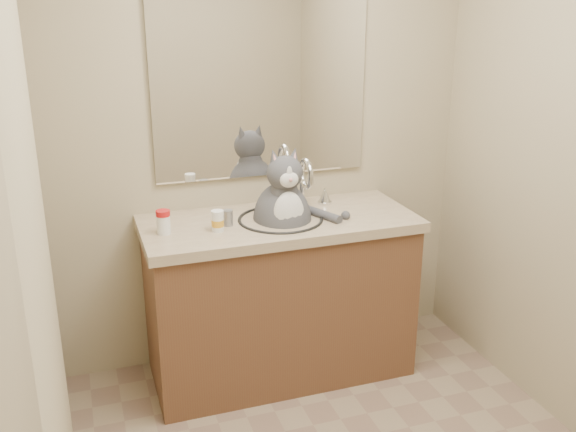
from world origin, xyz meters
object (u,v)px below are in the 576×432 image
object	(u,v)px
cat	(283,215)
pill_bottle_redcap	(163,222)
pill_bottle_orange	(218,221)
grey_canister	(228,218)

from	to	relation	value
cat	pill_bottle_redcap	bearing A→B (deg)	-177.33
pill_bottle_orange	grey_canister	size ratio (longest dim) A/B	1.31
cat	grey_canister	world-z (taller)	cat
cat	pill_bottle_orange	bearing A→B (deg)	-168.71
pill_bottle_orange	grey_canister	world-z (taller)	pill_bottle_orange
pill_bottle_redcap	pill_bottle_orange	xyz separation A→B (m)	(0.24, -0.05, -0.01)
cat	pill_bottle_redcap	xyz separation A→B (m)	(-0.58, -0.01, 0.03)
grey_canister	cat	bearing A→B (deg)	-0.31
pill_bottle_redcap	grey_canister	distance (m)	0.30
pill_bottle_redcap	grey_canister	xyz separation A→B (m)	(0.30, 0.01, -0.02)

